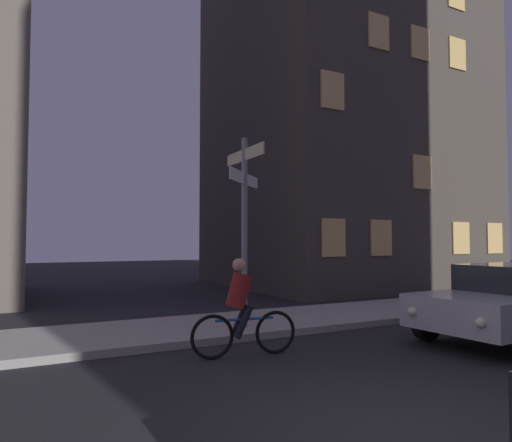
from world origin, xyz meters
TOP-DOWN VIEW (x-y plane):
  - sidewalk_kerb at (0.00, 5.88)m, footprint 40.00×2.64m
  - signpost at (0.74, 5.18)m, footprint 1.22×1.67m
  - cyclist at (-0.09, 3.61)m, footprint 1.81×0.37m
  - building_right_block at (9.35, 12.98)m, footprint 9.87×9.34m

SIDE VIEW (x-z plane):
  - sidewalk_kerb at x=0.00m, z-range 0.00..0.14m
  - cyclist at x=-0.09m, z-range -0.06..1.55m
  - signpost at x=0.74m, z-range 0.55..4.43m
  - building_right_block at x=9.35m, z-range 0.00..17.07m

